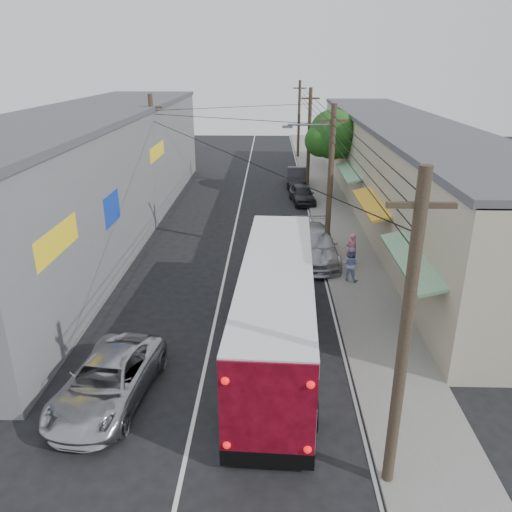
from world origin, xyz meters
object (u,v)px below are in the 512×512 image
at_px(pedestrian_near, 351,249).
at_px(parked_car_far, 297,177).
at_px(parked_suv, 314,245).
at_px(pedestrian_far, 351,264).
at_px(jeepney, 107,381).
at_px(coach_bus, 276,307).
at_px(parked_car_mid, 302,194).

bearing_deg(pedestrian_near, parked_car_far, -101.36).
height_order(parked_suv, pedestrian_far, pedestrian_far).
bearing_deg(parked_suv, jeepney, -123.54).
height_order(coach_bus, pedestrian_far, coach_bus).
distance_m(jeepney, pedestrian_near, 14.37).
relative_size(pedestrian_near, pedestrian_far, 1.01).
bearing_deg(parked_suv, parked_car_far, 88.01).
distance_m(coach_bus, parked_car_far, 25.89).
height_order(parked_suv, parked_car_far, parked_suv).
relative_size(coach_bus, pedestrian_far, 7.17).
bearing_deg(pedestrian_far, parked_car_mid, -56.08).
bearing_deg(parked_car_far, coach_bus, -91.69).
distance_m(coach_bus, jeepney, 6.14).
bearing_deg(coach_bus, parked_car_far, 88.32).
xyz_separation_m(jeepney, pedestrian_far, (8.77, 9.12, 0.23)).
bearing_deg(parked_car_mid, pedestrian_far, -91.61).
relative_size(jeepney, parked_car_far, 1.14).
bearing_deg(pedestrian_far, parked_car_far, -57.21).
xyz_separation_m(coach_bus, jeepney, (-5.20, -3.10, -1.04)).
height_order(jeepney, parked_car_far, parked_car_far).
bearing_deg(parked_car_far, pedestrian_near, -81.11).
distance_m(parked_suv, parked_car_far, 16.89).
bearing_deg(pedestrian_near, pedestrian_far, 62.89).
height_order(jeepney, parked_car_mid, jeepney).
bearing_deg(jeepney, parked_suv, 65.80).
bearing_deg(parked_suv, parked_car_mid, 87.36).
xyz_separation_m(parked_car_mid, parked_car_far, (-0.16, 5.50, 0.07)).
xyz_separation_m(parked_suv, parked_car_far, (-0.10, 16.89, -0.09)).
distance_m(jeepney, parked_suv, 14.03).
xyz_separation_m(parked_suv, pedestrian_far, (1.49, -2.88, 0.12)).
relative_size(parked_suv, parked_car_far, 1.28).
xyz_separation_m(coach_bus, parked_car_mid, (2.14, 20.29, -1.08)).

